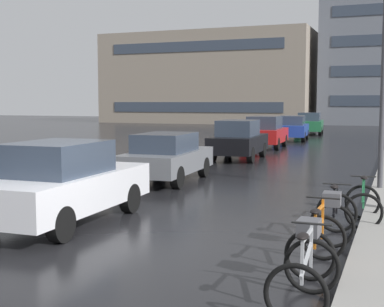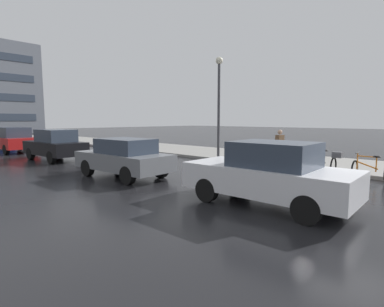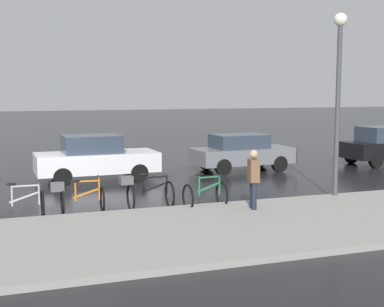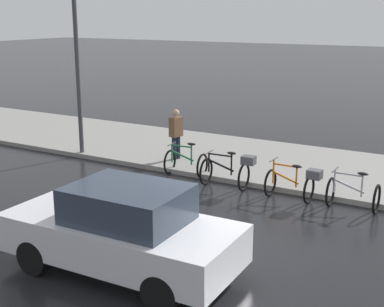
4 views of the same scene
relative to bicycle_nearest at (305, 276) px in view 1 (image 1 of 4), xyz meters
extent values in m
plane|color=black|center=(-3.28, 1.47, -0.40)|extent=(140.00, 140.00, 0.00)
torus|color=black|center=(0.00, 0.54, -0.04)|extent=(0.72, 0.06, 0.72)
torus|color=black|center=(0.00, -0.54, -0.04)|extent=(0.72, 0.06, 0.72)
cube|color=#ADAFB5|center=(0.00, -0.19, 0.23)|extent=(0.04, 0.04, 0.53)
cube|color=#ADAFB5|center=(0.00, 0.46, 0.23)|extent=(0.04, 0.04, 0.55)
cube|color=#ADAFB5|center=(0.00, 0.13, 0.46)|extent=(0.04, 0.65, 0.04)
cube|color=#ADAFB5|center=(0.00, 0.11, 0.17)|extent=(0.04, 0.74, 0.27)
ellipsoid|color=black|center=(0.00, -0.19, 0.52)|extent=(0.14, 0.26, 0.07)
cylinder|color=black|center=(0.00, 0.46, 0.53)|extent=(0.50, 0.03, 0.03)
torus|color=black|center=(-0.06, 2.07, -0.04)|extent=(0.71, 0.09, 0.71)
torus|color=black|center=(-0.10, 1.04, -0.04)|extent=(0.71, 0.09, 0.71)
cube|color=orange|center=(-0.09, 1.37, 0.21)|extent=(0.04, 0.04, 0.51)
cube|color=orange|center=(-0.06, 1.99, 0.26)|extent=(0.04, 0.04, 0.61)
cube|color=orange|center=(-0.07, 1.68, 0.48)|extent=(0.06, 0.62, 0.04)
cube|color=orange|center=(-0.08, 1.66, 0.16)|extent=(0.06, 0.70, 0.25)
ellipsoid|color=black|center=(-0.09, 1.37, 0.50)|extent=(0.15, 0.26, 0.07)
cylinder|color=black|center=(-0.06, 1.99, 0.59)|extent=(0.50, 0.05, 0.03)
cube|color=#4C4C51|center=(-0.10, 0.92, 0.37)|extent=(0.29, 0.35, 0.22)
torus|color=black|center=(-0.06, 3.93, -0.02)|extent=(0.76, 0.09, 0.75)
torus|color=black|center=(-0.02, 2.83, -0.02)|extent=(0.76, 0.09, 0.75)
cube|color=black|center=(-0.03, 3.18, 0.27)|extent=(0.04, 0.04, 0.57)
cube|color=black|center=(-0.06, 3.85, 0.24)|extent=(0.04, 0.04, 0.53)
cube|color=black|center=(-0.04, 3.52, 0.49)|extent=(0.06, 0.66, 0.04)
cube|color=black|center=(-0.04, 3.49, 0.21)|extent=(0.06, 0.75, 0.27)
ellipsoid|color=black|center=(-0.03, 3.18, 0.58)|extent=(0.15, 0.27, 0.07)
cylinder|color=black|center=(-0.06, 3.85, 0.53)|extent=(0.50, 0.05, 0.03)
cube|color=#4C4C51|center=(-0.01, 2.71, 0.45)|extent=(0.29, 0.35, 0.22)
torus|color=black|center=(0.31, 5.33, -0.04)|extent=(0.72, 0.12, 0.72)
torus|color=black|center=(0.40, 4.30, -0.04)|extent=(0.72, 0.12, 0.72)
cube|color=#237042|center=(0.37, 4.64, 0.25)|extent=(0.04, 0.04, 0.57)
cube|color=#237042|center=(0.32, 5.26, 0.22)|extent=(0.04, 0.04, 0.52)
cube|color=#237042|center=(0.34, 4.95, 0.47)|extent=(0.09, 0.62, 0.04)
cube|color=#237042|center=(0.34, 4.92, 0.19)|extent=(0.10, 0.70, 0.25)
ellipsoid|color=black|center=(0.37, 4.64, 0.56)|extent=(0.16, 0.27, 0.07)
cylinder|color=black|center=(0.32, 5.26, 0.51)|extent=(0.50, 0.07, 0.03)
cube|color=silver|center=(-5.27, 2.81, 0.27)|extent=(1.94, 4.34, 0.69)
cube|color=#2D3847|center=(-5.27, 2.63, 0.93)|extent=(1.56, 2.04, 0.63)
cylinder|color=black|center=(-6.12, 4.12, -0.08)|extent=(0.24, 0.65, 0.64)
cylinder|color=black|center=(-4.49, 4.16, -0.08)|extent=(0.24, 0.65, 0.64)
cylinder|color=black|center=(-4.42, 1.50, -0.08)|extent=(0.24, 0.65, 0.64)
cube|color=slate|center=(-5.61, 8.72, 0.23)|extent=(1.95, 4.10, 0.61)
cube|color=#2D3847|center=(-5.60, 8.56, 0.81)|extent=(1.54, 2.18, 0.55)
cylinder|color=black|center=(-6.45, 9.92, -0.08)|extent=(0.25, 0.65, 0.64)
cylinder|color=black|center=(-4.89, 10.00, -0.08)|extent=(0.25, 0.65, 0.64)
cylinder|color=black|center=(-6.32, 7.43, -0.08)|extent=(0.25, 0.65, 0.64)
cylinder|color=black|center=(-4.77, 7.51, -0.08)|extent=(0.25, 0.65, 0.64)
cube|color=black|center=(-5.33, 15.51, 0.26)|extent=(1.96, 4.04, 0.68)
cube|color=#2D3847|center=(-5.32, 15.35, 0.93)|extent=(1.55, 2.11, 0.66)
cylinder|color=black|center=(-6.17, 16.70, -0.08)|extent=(0.25, 0.65, 0.64)
cylinder|color=black|center=(-4.60, 16.77, -0.08)|extent=(0.25, 0.65, 0.64)
cylinder|color=black|center=(-6.06, 14.25, -0.08)|extent=(0.25, 0.65, 0.64)
cylinder|color=black|center=(-4.48, 14.32, -0.08)|extent=(0.25, 0.65, 0.64)
cube|color=#AD1919|center=(-5.61, 21.43, 0.27)|extent=(2.03, 3.92, 0.69)
cube|color=#2D3847|center=(-5.60, 21.27, 0.94)|extent=(1.62, 2.15, 0.66)
cylinder|color=black|center=(-6.49, 22.58, -0.08)|extent=(0.25, 0.65, 0.64)
cylinder|color=black|center=(-4.83, 22.65, -0.08)|extent=(0.25, 0.65, 0.64)
cylinder|color=black|center=(-6.39, 20.20, -0.08)|extent=(0.25, 0.65, 0.64)
cylinder|color=black|center=(-4.73, 20.27, -0.08)|extent=(0.25, 0.65, 0.64)
cube|color=navy|center=(-5.32, 27.30, 0.26)|extent=(2.20, 4.18, 0.68)
cube|color=#2D3847|center=(-5.31, 27.14, 0.88)|extent=(1.71, 2.34, 0.56)
cylinder|color=black|center=(-6.26, 28.48, -0.08)|extent=(0.27, 0.66, 0.64)
cylinder|color=black|center=(-4.61, 28.62, -0.08)|extent=(0.27, 0.66, 0.64)
cylinder|color=black|center=(-6.04, 25.98, -0.08)|extent=(0.27, 0.66, 0.64)
cylinder|color=black|center=(-4.39, 26.13, -0.08)|extent=(0.27, 0.66, 0.64)
cube|color=#1E6038|center=(-5.26, 33.94, 0.28)|extent=(2.22, 4.23, 0.72)
cube|color=#2D3847|center=(-5.25, 33.78, 0.94)|extent=(1.73, 2.40, 0.59)
cylinder|color=black|center=(-6.20, 35.12, -0.08)|extent=(0.28, 0.66, 0.64)
cylinder|color=black|center=(-4.55, 35.27, -0.08)|extent=(0.28, 0.66, 0.64)
cylinder|color=black|center=(-5.97, 32.60, -0.08)|extent=(0.28, 0.66, 0.64)
cylinder|color=black|center=(-4.32, 32.75, -0.08)|extent=(0.28, 0.66, 0.64)
cylinder|color=#424247|center=(0.53, 8.87, 2.14)|extent=(0.14, 0.14, 5.08)
cube|color=gray|center=(-19.97, 52.40, 4.71)|extent=(23.93, 8.17, 10.21)
cube|color=#333D4C|center=(-19.97, 48.28, 1.44)|extent=(19.63, 0.06, 1.10)
cube|color=#333D4C|center=(-19.97, 48.28, 7.97)|extent=(19.63, 0.06, 1.10)
camera|label=1|loc=(0.97, -6.11, 2.03)|focal=50.00mm
camera|label=2|loc=(-12.17, -0.91, 1.81)|focal=28.00mm
camera|label=3|loc=(13.79, -0.34, 2.84)|focal=50.00mm
camera|label=4|loc=(-12.26, -2.71, 4.13)|focal=50.00mm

